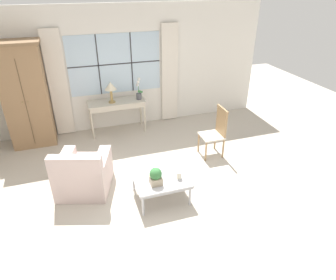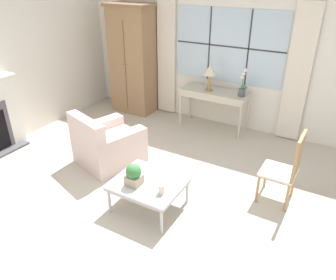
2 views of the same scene
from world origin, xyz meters
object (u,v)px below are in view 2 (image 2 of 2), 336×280
Objects in this scene: potted_orchid at (242,87)px; console_table at (214,95)px; coffee_table at (149,184)px; armchair_upholstered at (108,146)px; armoire at (133,60)px; table_lamp at (210,72)px; side_chair_wooden at (288,166)px; potted_plant_small at (134,175)px; pillar_candle at (161,190)px.

console_table is at bearing 176.28° from potted_orchid.
potted_orchid is 0.58× the size of coffee_table.
armoire is at bearing 113.99° from armchair_upholstered.
side_chair_wooden is (1.83, -1.64, -0.56)m from table_lamp.
potted_orchid is 2.72m from coffee_table.
armchair_upholstered is at bearing -126.28° from potted_orchid.
potted_orchid reaches higher than side_chair_wooden.
potted_plant_small is at bearing -131.11° from coffee_table.
potted_plant_small is (-1.61, -1.13, -0.02)m from side_chair_wooden.
armchair_upholstered is (-0.84, -2.00, -0.83)m from table_lamp.
side_chair_wooden is 1.66m from pillar_candle.
armchair_upholstered is 3.87× the size of potted_plant_small.
side_chair_wooden is (3.57, -1.67, -0.55)m from armoire.
side_chair_wooden is 1.80m from coffee_table.
armoire reaches higher than armchair_upholstered.
armchair_upholstered is (-1.47, -2.01, -0.64)m from potted_orchid.
console_table reaches higher than coffee_table.
side_chair_wooden reaches higher than potted_plant_small.
table_lamp reaches higher than pillar_candle.
coffee_table is at bearing -82.53° from table_lamp.
console_table is 0.46m from table_lamp.
coffee_table is at bearing -51.90° from armoire.
armoire is at bearing 128.10° from coffee_table.
pillar_candle is at bearing 1.08° from potted_plant_small.
side_chair_wooden is (2.67, 0.36, 0.27)m from armchair_upholstered.
table_lamp is 2.76m from coffee_table.
console_table is 2.41m from side_chair_wooden.
armoire is 2.16× the size of side_chair_wooden.
armchair_upholstered is (0.90, -2.03, -0.82)m from armoire.
table_lamp is at bearing -158.09° from console_table.
potted_plant_small is at bearing -54.93° from armoire.
armoire reaches higher than console_table.
console_table is at bearing 135.81° from side_chair_wooden.
armoire is at bearing 154.95° from side_chair_wooden.
potted_plant_small is (1.06, -0.77, 0.26)m from armchair_upholstered.
potted_plant_small is at bearing -35.98° from armchair_upholstered.
pillar_candle is at bearing -79.61° from console_table.
potted_orchid is 2.57m from armchair_upholstered.
table_lamp is 2.52m from side_chair_wooden.
coffee_table is 3.04× the size of potted_plant_small.
console_table is 2.28m from armchair_upholstered.
pillar_candle reaches higher than coffee_table.
side_chair_wooden is 1.17× the size of coffee_table.
console_table reaches higher than potted_plant_small.
armoire is 1.90m from console_table.
pillar_candle is (-0.02, -2.77, -0.47)m from potted_orchid.
potted_orchid is at bearing -3.72° from console_table.
armoire is 3.98m from side_chair_wooden.
potted_plant_small is 2.11× the size of pillar_candle.
table_lamp reaches higher than armchair_upholstered.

